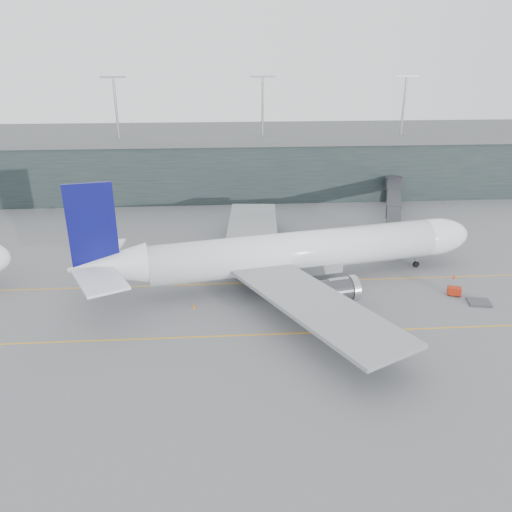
{
  "coord_description": "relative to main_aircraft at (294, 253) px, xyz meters",
  "views": [
    {
      "loc": [
        -5.32,
        -77.02,
        34.95
      ],
      "look_at": [
        -0.22,
        -4.0,
        4.71
      ],
      "focal_mm": 35.0,
      "sensor_mm": 36.0,
      "label": 1
    }
  ],
  "objects": [
    {
      "name": "cone_wing_stbd",
      "position": [
        4.9,
        -14.54,
        -4.84
      ],
      "size": [
        0.44,
        0.44,
        0.7
      ],
      "primitive_type": "cone",
      "color": "#E7470C",
      "rests_on": "ground"
    },
    {
      "name": "uld_c",
      "position": [
        -5.54,
        14.96,
        -4.19
      ],
      "size": [
        2.53,
        2.28,
        1.9
      ],
      "rotation": [
        0.0,
        0.0,
        0.35
      ],
      "color": "#36353A",
      "rests_on": "ground"
    },
    {
      "name": "gse_cart",
      "position": [
        24.12,
        -6.42,
        -4.44
      ],
      "size": [
        2.29,
        1.86,
        1.35
      ],
      "rotation": [
        0.0,
        0.0,
        -0.35
      ],
      "color": "#9E200B",
      "rests_on": "ground"
    },
    {
      "name": "taxiline_lead_main",
      "position": [
        -0.77,
        24.12,
        -5.18
      ],
      "size": [
        0.25,
        60.0,
        0.02
      ],
      "primitive_type": "cube",
      "color": "orange",
      "rests_on": "ground"
    },
    {
      "name": "taxiline_b",
      "position": [
        -5.77,
        -15.88,
        -5.18
      ],
      "size": [
        160.0,
        0.25,
        0.02
      ],
      "primitive_type": "cube",
      "color": "orange",
      "rests_on": "ground"
    },
    {
      "name": "cone_tail",
      "position": [
        -15.68,
        -7.92,
        -4.83
      ],
      "size": [
        0.45,
        0.45,
        0.71
      ],
      "primitive_type": "cone",
      "color": "#D8610C",
      "rests_on": "ground"
    },
    {
      "name": "terminal",
      "position": [
        -5.77,
        62.12,
        2.43
      ],
      "size": [
        240.0,
        36.0,
        29.0
      ],
      "color": "#1E2929",
      "rests_on": "ground"
    },
    {
      "name": "taxiline_a",
      "position": [
        -5.77,
        0.12,
        -5.18
      ],
      "size": [
        160.0,
        0.25,
        0.02
      ],
      "primitive_type": "cube",
      "color": "orange",
      "rests_on": "ground"
    },
    {
      "name": "cone_wing_port",
      "position": [
        3.86,
        14.12,
        -4.84
      ],
      "size": [
        0.44,
        0.44,
        0.7
      ],
      "primitive_type": "cone",
      "color": "#F5380D",
      "rests_on": "ground"
    },
    {
      "name": "jet_bridge",
      "position": [
        23.4,
        27.96,
        -0.19
      ],
      "size": [
        16.88,
        43.66,
        6.69
      ],
      "rotation": [
        0.0,
        0.0,
        -0.32
      ],
      "color": "#292A2E",
      "rests_on": "ground"
    },
    {
      "name": "baggage_dolly",
      "position": [
        26.73,
        -9.29,
        -5.0
      ],
      "size": [
        3.6,
        3.09,
        0.32
      ],
      "primitive_type": "cube",
      "rotation": [
        0.0,
        0.0,
        -0.18
      ],
      "color": "#38393D",
      "rests_on": "ground"
    },
    {
      "name": "uld_a",
      "position": [
        -9.26,
        13.11,
        -4.22
      ],
      "size": [
        2.03,
        1.62,
        1.84
      ],
      "rotation": [
        0.0,
        0.0,
        0.0
      ],
      "color": "#36353A",
      "rests_on": "ground"
    },
    {
      "name": "cone_nose",
      "position": [
        26.89,
        -0.51,
        -4.83
      ],
      "size": [
        0.45,
        0.45,
        0.72
      ],
      "primitive_type": "cone",
      "color": "red",
      "rests_on": "ground"
    },
    {
      "name": "main_aircraft",
      "position": [
        0.0,
        0.0,
        0.0
      ],
      "size": [
        65.61,
        60.77,
        18.5
      ],
      "rotation": [
        0.0,
        0.0,
        0.2
      ],
      "color": "white",
      "rests_on": "ground"
    },
    {
      "name": "uld_b",
      "position": [
        -7.31,
        15.76,
        -4.25
      ],
      "size": [
        2.03,
        1.66,
        1.79
      ],
      "rotation": [
        0.0,
        0.0,
        0.04
      ],
      "color": "#36353A",
      "rests_on": "ground"
    },
    {
      "name": "ground",
      "position": [
        -5.77,
        4.12,
        -5.19
      ],
      "size": [
        320.0,
        320.0,
        0.0
      ],
      "primitive_type": "plane",
      "color": "#5D5D62",
      "rests_on": "ground"
    }
  ]
}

